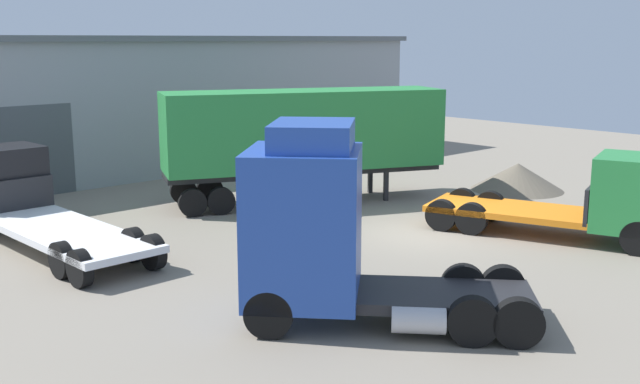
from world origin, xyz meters
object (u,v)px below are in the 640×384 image
at_px(gravel_pile, 518,177).
at_px(traffic_cone, 465,196).
at_px(container_trailer_green, 303,132).
at_px(tractor_unit_blue, 324,229).
at_px(oil_drum, 302,232).
at_px(flatbed_truck_green, 594,199).
at_px(flatbed_truck_black, 22,197).

relative_size(gravel_pile, traffic_cone, 6.82).
bearing_deg(container_trailer_green, gravel_pile, -3.89).
bearing_deg(tractor_unit_blue, oil_drum, -78.57).
xyz_separation_m(flatbed_truck_green, flatbed_truck_black, (-12.56, 12.44, -0.05)).
height_order(oil_drum, traffic_cone, oil_drum).
relative_size(container_trailer_green, flatbed_truck_green, 1.42).
distance_m(container_trailer_green, gravel_pile, 9.29).
distance_m(container_trailer_green, oil_drum, 6.67).
distance_m(oil_drum, traffic_cone, 8.70).
relative_size(tractor_unit_blue, container_trailer_green, 0.60).
bearing_deg(oil_drum, gravel_pile, 1.71).
distance_m(flatbed_truck_black, traffic_cone, 15.71).
bearing_deg(flatbed_truck_black, tractor_unit_blue, -171.53).
relative_size(tractor_unit_blue, flatbed_truck_green, 0.85).
bearing_deg(oil_drum, flatbed_truck_green, -38.55).
xyz_separation_m(tractor_unit_blue, flatbed_truck_green, (10.60, -0.78, -0.76)).
bearing_deg(oil_drum, traffic_cone, 2.76).
xyz_separation_m(gravel_pile, oil_drum, (-12.15, -0.36, -0.11)).
xyz_separation_m(flatbed_truck_green, oil_drum, (-6.97, 5.55, -0.88)).
relative_size(container_trailer_green, oil_drum, 11.98).
bearing_deg(gravel_pile, traffic_cone, 179.07).
bearing_deg(tractor_unit_blue, gravel_pile, -113.32).
distance_m(flatbed_truck_green, traffic_cone, 6.30).
relative_size(flatbed_truck_green, flatbed_truck_black, 0.84).
height_order(gravel_pile, oil_drum, gravel_pile).
distance_m(gravel_pile, oil_drum, 12.15).
height_order(container_trailer_green, flatbed_truck_green, container_trailer_green).
xyz_separation_m(flatbed_truck_black, traffic_cone, (14.28, -6.47, -1.01)).
relative_size(flatbed_truck_black, oil_drum, 10.10).
xyz_separation_m(container_trailer_green, oil_drum, (-4.20, -4.68, -2.23)).
xyz_separation_m(container_trailer_green, traffic_cone, (4.48, -4.26, -2.42)).
bearing_deg(tractor_unit_blue, flatbed_truck_green, -135.56).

